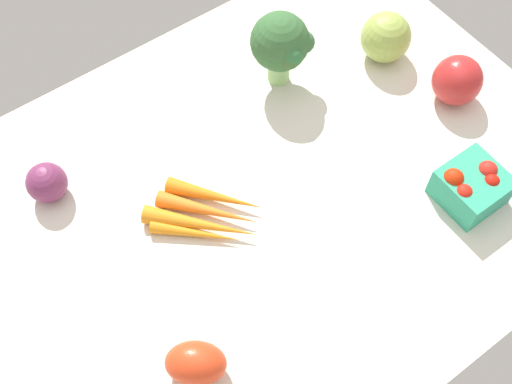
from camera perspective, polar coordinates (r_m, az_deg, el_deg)
tablecloth at (r=101.88cm, az=-0.00°, el=-0.86°), size 104.00×76.00×2.00cm
bell_pepper_red at (r=114.29cm, az=17.23°, el=9.34°), size 9.58×9.58×8.42cm
red_onion_near_basket at (r=103.84cm, az=-17.87°, el=0.79°), size 6.28×6.28×6.28cm
carrot_bunch at (r=98.41cm, az=-4.43°, el=-1.97°), size 17.30×17.08×2.85cm
heirloom_tomato_green at (r=117.73cm, az=11.31°, el=13.17°), size 8.79×8.79×8.79cm
broccoli_head at (r=108.89cm, az=2.20°, el=12.94°), size 10.39×11.41×13.94cm
roma_tomato at (r=88.19cm, az=-5.30°, el=-14.72°), size 10.04×9.71×5.86cm
berry_basket at (r=103.73cm, az=18.37°, el=0.51°), size 9.14×9.14×6.80cm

